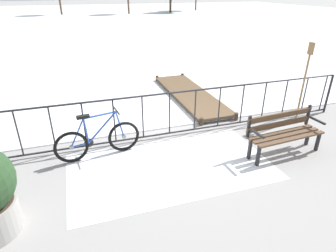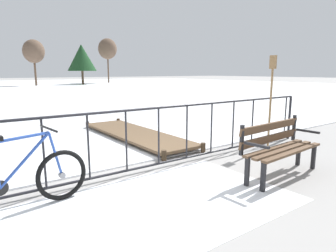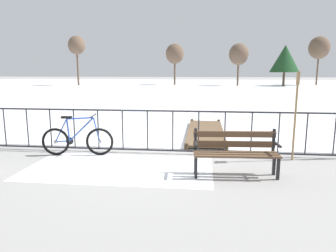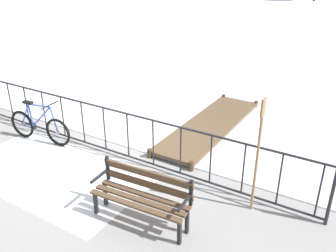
{
  "view_description": "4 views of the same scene",
  "coord_description": "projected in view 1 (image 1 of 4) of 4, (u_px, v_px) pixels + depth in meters",
  "views": [
    {
      "loc": [
        -1.88,
        -5.55,
        3.12
      ],
      "look_at": [
        -0.25,
        -0.64,
        0.6
      ],
      "focal_mm": 30.57,
      "sensor_mm": 36.0,
      "label": 1
    },
    {
      "loc": [
        -2.1,
        -4.04,
        1.65
      ],
      "look_at": [
        1.09,
        0.38,
        0.63
      ],
      "focal_mm": 31.4,
      "sensor_mm": 36.0,
      "label": 2
    },
    {
      "loc": [
        1.32,
        -7.31,
        2.02
      ],
      "look_at": [
        0.48,
        0.22,
        0.65
      ],
      "focal_mm": 33.3,
      "sensor_mm": 36.0,
      "label": 3
    },
    {
      "loc": [
        4.71,
        -5.14,
        3.82
      ],
      "look_at": [
        1.42,
        0.25,
        0.87
      ],
      "focal_mm": 38.36,
      "sensor_mm": 36.0,
      "label": 4
    }
  ],
  "objects": [
    {
      "name": "snow_patch",
      "position": [
        171.0,
        167.0,
        5.5
      ],
      "size": [
        3.84,
        2.1,
        0.01
      ],
      "primitive_type": "cube",
      "color": "white",
      "rests_on": "ground"
    },
    {
      "name": "oar_upright",
      "position": [
        305.0,
        78.0,
        6.88
      ],
      "size": [
        0.04,
        0.16,
        1.98
      ],
      "color": "#937047",
      "rests_on": "ground"
    },
    {
      "name": "bicycle_near_railing",
      "position": [
        98.0,
        140.0,
        5.69
      ],
      "size": [
        1.71,
        0.52,
        0.97
      ],
      "color": "black",
      "rests_on": "ground"
    },
    {
      "name": "ground_plane",
      "position": [
        170.0,
        136.0,
        6.63
      ],
      "size": [
        160.0,
        160.0,
        0.0
      ],
      "primitive_type": "plane",
      "color": "gray"
    },
    {
      "name": "wooden_dock",
      "position": [
        190.0,
        94.0,
        8.9
      ],
      "size": [
        1.1,
        4.0,
        0.2
      ],
      "color": "brown",
      "rests_on": "ground"
    },
    {
      "name": "railing_fence",
      "position": [
        170.0,
        114.0,
        6.38
      ],
      "size": [
        9.06,
        0.06,
        1.07
      ],
      "color": "#232328",
      "rests_on": "ground"
    },
    {
      "name": "frozen_pond",
      "position": [
        86.0,
        19.0,
        30.85
      ],
      "size": [
        80.0,
        56.0,
        0.03
      ],
      "primitive_type": "cube",
      "color": "white",
      "rests_on": "ground"
    },
    {
      "name": "park_bench",
      "position": [
        284.0,
        130.0,
        5.76
      ],
      "size": [
        1.63,
        0.59,
        0.89
      ],
      "color": "brown",
      "rests_on": "ground"
    }
  ]
}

